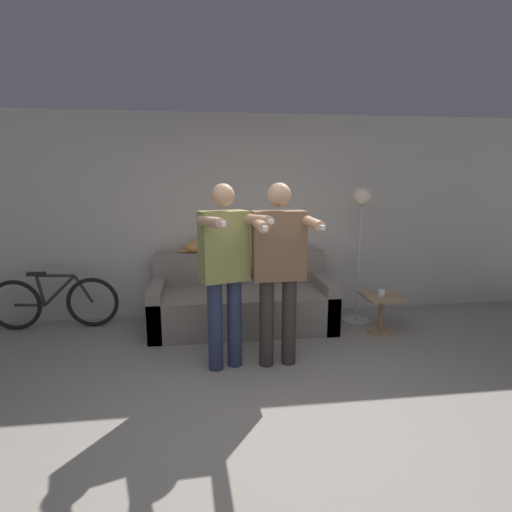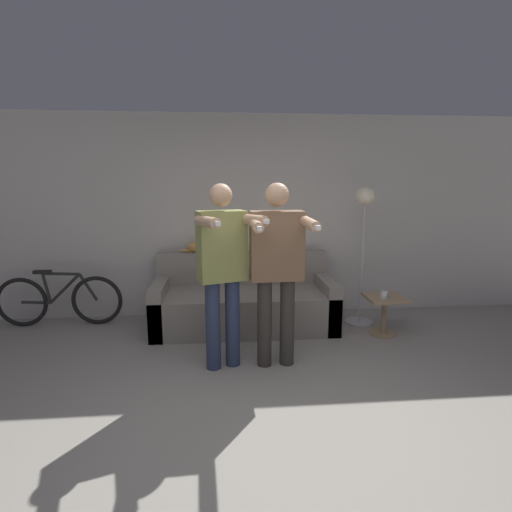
# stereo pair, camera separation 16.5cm
# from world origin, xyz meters

# --- Properties ---
(ground_plane) EXTENTS (16.00, 16.00, 0.00)m
(ground_plane) POSITION_xyz_m (0.00, 0.00, 0.00)
(ground_plane) COLOR gray
(wall_back) EXTENTS (10.00, 0.05, 2.60)m
(wall_back) POSITION_xyz_m (0.00, 2.63, 1.30)
(wall_back) COLOR beige
(wall_back) RESTS_ON ground_plane
(couch) EXTENTS (2.17, 0.89, 0.88)m
(couch) POSITION_xyz_m (-0.05, 2.09, 0.29)
(couch) COLOR gray
(couch) RESTS_ON ground_plane
(person_left) EXTENTS (0.63, 0.77, 1.76)m
(person_left) POSITION_xyz_m (-0.31, 1.02, 1.02)
(person_left) COLOR #2D3856
(person_left) RESTS_ON ground_plane
(person_right) EXTENTS (0.58, 0.69, 1.76)m
(person_right) POSITION_xyz_m (0.20, 1.02, 1.03)
(person_right) COLOR #38332D
(person_right) RESTS_ON ground_plane
(cat) EXTENTS (0.44, 0.15, 0.18)m
(cat) POSITION_xyz_m (-0.57, 2.43, 0.96)
(cat) COLOR tan
(cat) RESTS_ON couch
(floor_lamp) EXTENTS (0.34, 0.34, 1.71)m
(floor_lamp) POSITION_xyz_m (1.41, 2.08, 1.30)
(floor_lamp) COLOR #B2B2B7
(floor_lamp) RESTS_ON ground_plane
(side_table) EXTENTS (0.43, 0.43, 0.45)m
(side_table) POSITION_xyz_m (1.56, 1.70, 0.33)
(side_table) COLOR #A38460
(side_table) RESTS_ON ground_plane
(cup) EXTENTS (0.08, 0.08, 0.08)m
(cup) POSITION_xyz_m (1.53, 1.65, 0.49)
(cup) COLOR silver
(cup) RESTS_ON side_table
(bicycle) EXTENTS (1.51, 0.07, 0.70)m
(bicycle) POSITION_xyz_m (-2.32, 2.33, 0.33)
(bicycle) COLOR black
(bicycle) RESTS_ON ground_plane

